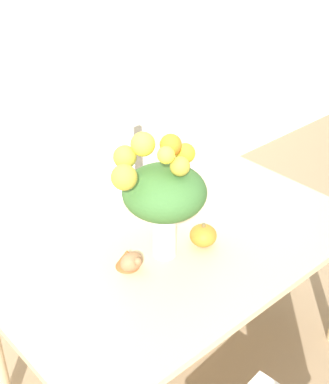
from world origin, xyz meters
TOP-DOWN VIEW (x-y plane):
  - ground_plane at (0.00, 0.00)m, footprint 12.00×12.00m
  - wall_back at (0.00, 1.30)m, footprint 8.00×0.06m
  - dining_table at (0.00, 0.00)m, footprint 1.54×0.87m
  - flower_vase at (-0.10, 0.02)m, footprint 0.37×0.32m
  - pumpkin at (0.07, -0.04)m, footprint 0.11×0.11m
  - turkey_figurine at (-0.25, 0.04)m, footprint 0.09×0.13m
  - dining_chair_near_window at (0.28, 0.78)m, footprint 0.43×0.43m

SIDE VIEW (x-z plane):
  - ground_plane at x=0.00m, z-range 0.00..0.00m
  - dining_chair_near_window at x=0.28m, z-range 0.02..0.97m
  - dining_table at x=0.00m, z-range 0.28..1.01m
  - turkey_figurine at x=-0.25m, z-range 0.73..0.81m
  - pumpkin at x=0.07m, z-range 0.73..0.83m
  - flower_vase at x=-0.10m, z-range 0.77..1.28m
  - wall_back at x=0.00m, z-range 0.00..2.70m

